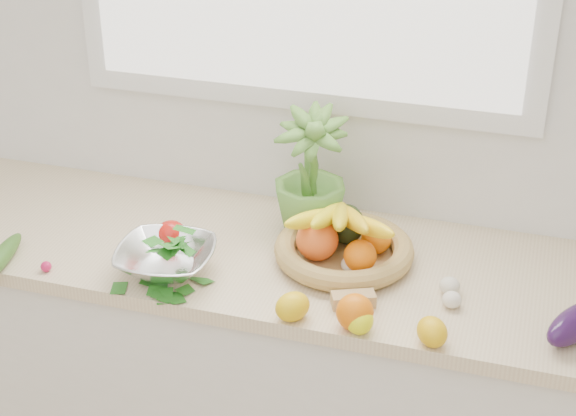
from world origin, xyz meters
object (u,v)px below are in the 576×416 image
(cucumber, at_px, (0,259))
(potted_herb, at_px, (310,172))
(apple, at_px, (171,236))
(eggplant, at_px, (576,324))
(fruit_basket, at_px, (343,242))
(colander_with_spinach, at_px, (165,254))

(cucumber, height_order, potted_herb, potted_herb)
(apple, height_order, eggplant, apple)
(potted_herb, xyz_separation_m, fruit_basket, (0.12, -0.12, -0.13))
(apple, distance_m, potted_herb, 0.41)
(colander_with_spinach, bearing_deg, eggplant, 1.73)
(fruit_basket, bearing_deg, colander_with_spinach, -153.42)
(eggplant, distance_m, colander_with_spinach, 1.00)
(cucumber, xyz_separation_m, fruit_basket, (0.84, 0.29, 0.03))
(potted_herb, height_order, colander_with_spinach, potted_herb)
(cucumber, xyz_separation_m, potted_herb, (0.72, 0.41, 0.16))
(cucumber, distance_m, colander_with_spinach, 0.44)
(potted_herb, xyz_separation_m, colander_with_spinach, (-0.29, -0.32, -0.12))
(cucumber, bearing_deg, fruit_basket, 19.18)
(potted_herb, bearing_deg, apple, -148.26)
(eggplant, relative_size, fruit_basket, 0.46)
(colander_with_spinach, bearing_deg, potted_herb, 48.17)
(potted_herb, height_order, fruit_basket, potted_herb)
(eggplant, relative_size, colander_with_spinach, 0.73)
(cucumber, bearing_deg, potted_herb, 29.61)
(potted_herb, relative_size, colander_with_spinach, 1.31)
(eggplant, height_order, potted_herb, potted_herb)
(eggplant, relative_size, potted_herb, 0.56)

